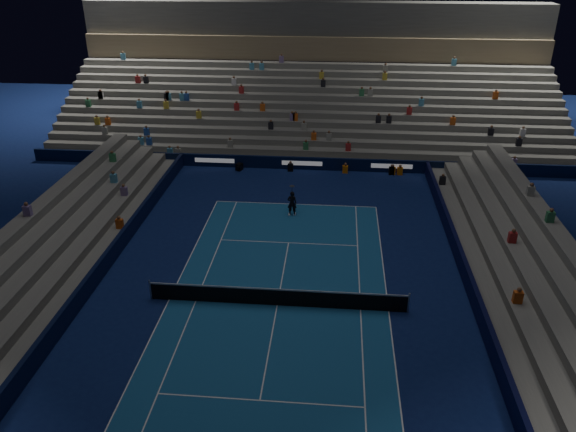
{
  "coord_description": "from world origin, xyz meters",
  "views": [
    {
      "loc": [
        2.56,
        -22.55,
        16.2
      ],
      "look_at": [
        0.0,
        6.0,
        2.0
      ],
      "focal_mm": 34.59,
      "sensor_mm": 36.0,
      "label": 1
    }
  ],
  "objects": [
    {
      "name": "ground",
      "position": [
        0.0,
        0.0,
        0.0
      ],
      "size": [
        90.0,
        90.0,
        0.0
      ],
      "primitive_type": "plane",
      "color": "#0C194C",
      "rests_on": "ground"
    },
    {
      "name": "court_surface",
      "position": [
        0.0,
        0.0,
        0.01
      ],
      "size": [
        10.97,
        23.77,
        0.01
      ],
      "primitive_type": "cube",
      "color": "#185087",
      "rests_on": "ground"
    },
    {
      "name": "sponsor_barrier_far",
      "position": [
        0.0,
        18.5,
        0.5
      ],
      "size": [
        44.0,
        0.25,
        1.0
      ],
      "primitive_type": "cube",
      "color": "black",
      "rests_on": "ground"
    },
    {
      "name": "sponsor_barrier_east",
      "position": [
        9.7,
        0.0,
        0.5
      ],
      "size": [
        0.25,
        37.0,
        1.0
      ],
      "primitive_type": "cube",
      "color": "black",
      "rests_on": "ground"
    },
    {
      "name": "sponsor_barrier_west",
      "position": [
        -9.7,
        0.0,
        0.5
      ],
      "size": [
        0.25,
        37.0,
        1.0
      ],
      "primitive_type": "cube",
      "color": "black",
      "rests_on": "ground"
    },
    {
      "name": "grandstand_main",
      "position": [
        0.0,
        27.9,
        3.38
      ],
      "size": [
        44.0,
        15.2,
        11.2
      ],
      "color": "slate",
      "rests_on": "ground"
    },
    {
      "name": "grandstand_east",
      "position": [
        13.17,
        0.0,
        0.92
      ],
      "size": [
        5.0,
        37.0,
        2.5
      ],
      "color": "slate",
      "rests_on": "ground"
    },
    {
      "name": "grandstand_west",
      "position": [
        -13.17,
        0.0,
        0.92
      ],
      "size": [
        5.0,
        37.0,
        2.5
      ],
      "color": "slate",
      "rests_on": "ground"
    },
    {
      "name": "tennis_net",
      "position": [
        0.0,
        0.0,
        0.5
      ],
      "size": [
        12.9,
        0.1,
        1.1
      ],
      "color": "#B2B2B7",
      "rests_on": "ground"
    },
    {
      "name": "tennis_player",
      "position": [
        -0.11,
        10.21,
        0.85
      ],
      "size": [
        0.63,
        0.42,
        1.69
      ],
      "primitive_type": "imported",
      "rotation": [
        0.0,
        0.0,
        3.17
      ],
      "color": "black",
      "rests_on": "ground"
    },
    {
      "name": "broadcast_camera",
      "position": [
        -4.93,
        17.81,
        0.29
      ],
      "size": [
        0.58,
        0.94,
        0.55
      ],
      "color": "black",
      "rests_on": "ground"
    }
  ]
}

